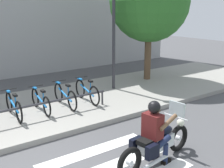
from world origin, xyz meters
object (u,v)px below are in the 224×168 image
at_px(bicycle_3, 14,106).
at_px(bicycle_4, 41,101).
at_px(bicycle_5, 65,96).
at_px(street_lamp, 114,19).
at_px(bicycle_6, 87,91).
at_px(tree_near_rack, 149,2).
at_px(motorcycle, 157,143).
at_px(bike_rack, 20,109).
at_px(rider, 155,128).

relative_size(bicycle_3, bicycle_4, 1.03).
xyz_separation_m(bicycle_5, street_lamp, (2.54, 0.80, 2.33)).
bearing_deg(bicycle_6, bicycle_3, 179.99).
bearing_deg(tree_near_rack, motorcycle, -130.97).
relative_size(bike_rack, tree_near_rack, 1.07).
distance_m(rider, bicycle_6, 4.21).
xyz_separation_m(motorcycle, rider, (-0.08, -0.01, 0.37)).
xyz_separation_m(bicycle_4, bicycle_6, (1.65, -0.00, 0.02)).
bearing_deg(motorcycle, rider, -176.00).
xyz_separation_m(bicycle_5, tree_near_rack, (4.69, 1.20, 2.97)).
height_order(bicycle_6, tree_near_rack, tree_near_rack).
distance_m(rider, tree_near_rack, 7.57).
distance_m(rider, bicycle_4, 4.21).
height_order(motorcycle, rider, rider).
distance_m(bicycle_5, bicycle_6, 0.83).
relative_size(bicycle_3, bicycle_6, 1.01).
relative_size(street_lamp, tree_near_rack, 0.91).
bearing_deg(bike_rack, bicycle_4, 33.85).
height_order(rider, bicycle_6, rider).
xyz_separation_m(motorcycle, bicycle_4, (-0.91, 4.11, 0.03)).
height_order(bicycle_3, bicycle_4, bicycle_3).
bearing_deg(motorcycle, street_lamp, 63.40).
xyz_separation_m(motorcycle, street_lamp, (2.46, 4.91, 2.38)).
distance_m(motorcycle, street_lamp, 5.99).
distance_m(rider, street_lamp, 5.89).
distance_m(motorcycle, bicycle_3, 4.46).
bearing_deg(motorcycle, bicycle_6, 79.68).
distance_m(bicycle_5, street_lamp, 3.54).
relative_size(bicycle_3, tree_near_rack, 0.33).
bearing_deg(rider, bicycle_4, 101.38).
relative_size(rider, street_lamp, 0.30).
bearing_deg(bicycle_5, bicycle_3, 179.99).
relative_size(bicycle_5, tree_near_rack, 0.33).
bearing_deg(bicycle_6, bike_rack, -167.42).
height_order(bicycle_4, bicycle_6, bicycle_6).
height_order(motorcycle, bicycle_5, motorcycle).
bearing_deg(bike_rack, bicycle_3, 89.98).
distance_m(motorcycle, bike_rack, 3.96).
relative_size(motorcycle, bicycle_6, 1.35).
height_order(rider, bicycle_5, rider).
bearing_deg(bicycle_6, bicycle_4, 179.96).
bearing_deg(tree_near_rack, bicycle_3, -169.26).
height_order(bicycle_4, tree_near_rack, tree_near_rack).
xyz_separation_m(rider, bicycle_4, (-0.83, 4.11, -0.34)).
relative_size(rider, bicycle_6, 0.85).
distance_m(motorcycle, rider, 0.38).
distance_m(rider, bike_rack, 3.93).
bearing_deg(bike_rack, tree_near_rack, 15.49).
distance_m(bike_rack, street_lamp, 4.95).
relative_size(motorcycle, bicycle_5, 1.31).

